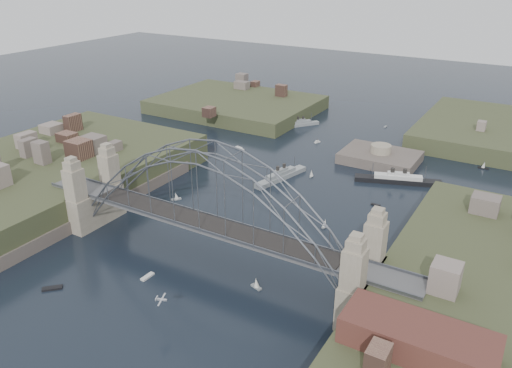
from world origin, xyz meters
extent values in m
plane|color=black|center=(0.00, 0.00, 0.00)|extent=(500.00, 500.00, 0.00)
cube|color=#555557|center=(0.00, 0.00, 8.00)|extent=(84.00, 6.00, 0.70)
cube|color=#4F535C|center=(0.00, -3.00, 8.55)|extent=(84.00, 0.25, 0.50)
cube|color=#4F535C|center=(0.00, 3.00, 8.55)|extent=(84.00, 0.25, 0.50)
cube|color=black|center=(0.00, 0.00, 8.55)|extent=(55.20, 5.20, 0.35)
cube|color=gray|center=(-31.50, -5.00, 8.85)|extent=(3.40, 3.40, 17.70)
cube|color=gray|center=(-31.50, 5.00, 8.85)|extent=(3.40, 3.40, 17.70)
cube|color=gray|center=(31.50, -5.00, 8.85)|extent=(3.40, 3.40, 17.70)
cube|color=gray|center=(31.50, 5.00, 8.85)|extent=(3.40, 3.40, 17.70)
cube|color=gray|center=(-31.50, 0.00, 4.00)|extent=(4.08, 13.80, 8.00)
cube|color=gray|center=(31.50, 0.00, 4.00)|extent=(4.08, 13.80, 8.00)
cube|color=#3A4024|center=(-58.00, 0.00, 2.00)|extent=(50.00, 90.00, 12.00)
cube|color=#544941|center=(-35.50, 0.00, 1.00)|extent=(6.00, 70.00, 4.00)
cube|color=#544941|center=(35.50, 0.00, 1.00)|extent=(6.00, 70.00, 4.00)
cube|color=#3A4024|center=(-55.00, 95.00, 0.50)|extent=(60.00, 45.00, 9.00)
cube|color=#544941|center=(12.00, 70.00, -0.50)|extent=(22.00, 16.00, 7.00)
cylinder|color=gray|center=(12.00, 70.00, 4.20)|extent=(6.00, 6.00, 2.40)
cube|color=#592D26|center=(44.00, -14.00, 10.00)|extent=(20.00, 8.00, 4.00)
cube|color=gray|center=(-7.28, 43.52, 0.42)|extent=(6.79, 18.98, 1.68)
cube|color=gray|center=(-7.28, 43.52, 1.68)|extent=(4.23, 10.55, 1.26)
cube|color=gray|center=(-7.28, 43.52, 2.63)|extent=(2.43, 4.92, 0.84)
cylinder|color=black|center=(-7.58, 42.23, 3.36)|extent=(0.91, 0.91, 1.68)
cylinder|color=black|center=(-6.97, 44.81, 3.36)|extent=(0.91, 0.91, 1.68)
cylinder|color=#4F535C|center=(-8.58, 38.00, 3.15)|extent=(0.17, 0.17, 4.20)
cylinder|color=#4F535C|center=(-5.97, 49.04, 3.15)|extent=(0.17, 0.17, 4.20)
cube|color=gray|center=(-24.05, 89.81, 0.36)|extent=(10.19, 12.47, 1.42)
cube|color=gray|center=(-24.05, 89.81, 1.42)|extent=(5.92, 7.10, 1.07)
cube|color=gray|center=(-24.05, 89.81, 2.22)|extent=(3.01, 3.47, 0.71)
cylinder|color=black|center=(-24.65, 89.02, 2.84)|extent=(0.70, 0.70, 1.42)
cylinder|color=black|center=(-23.44, 90.60, 2.84)|extent=(0.70, 0.70, 1.42)
cylinder|color=#4F535C|center=(-26.64, 86.43, 2.66)|extent=(0.14, 0.14, 3.55)
cylinder|color=#4F535C|center=(-21.45, 93.20, 2.66)|extent=(0.14, 0.14, 3.55)
cube|color=black|center=(21.10, 57.62, 0.42)|extent=(22.68, 10.61, 1.67)
cube|color=silver|center=(21.10, 57.62, 1.67)|extent=(12.68, 6.42, 1.25)
cube|color=silver|center=(21.10, 57.62, 2.61)|extent=(5.98, 3.54, 0.83)
cylinder|color=black|center=(19.59, 57.09, 3.34)|extent=(1.13, 1.13, 1.67)
cylinder|color=black|center=(22.61, 58.16, 3.34)|extent=(1.13, 1.13, 1.67)
cylinder|color=#4F535C|center=(14.61, 55.33, 3.13)|extent=(0.17, 0.17, 4.17)
cylinder|color=#4F535C|center=(27.59, 59.92, 3.13)|extent=(0.17, 0.17, 4.17)
cube|color=silver|center=(4.95, -20.17, 5.24)|extent=(1.71, 0.90, 0.30)
cube|color=silver|center=(4.95, -20.17, 5.29)|extent=(1.49, 3.30, 0.06)
cube|color=silver|center=(4.15, -20.48, 5.40)|extent=(0.54, 1.06, 0.38)
cube|color=silver|center=(-23.71, 18.47, 0.15)|extent=(2.15, 2.48, 0.45)
cylinder|color=#4F535C|center=(-23.71, 18.47, 1.20)|extent=(0.08, 0.08, 2.20)
cone|color=silver|center=(-23.71, 18.47, 1.20)|extent=(1.55, 1.59, 1.92)
cube|color=silver|center=(14.31, 24.35, 0.15)|extent=(0.96, 1.68, 0.45)
cylinder|color=#4F535C|center=(14.31, 24.35, 1.20)|extent=(0.08, 0.08, 2.20)
cone|color=silver|center=(14.31, 24.35, 1.20)|extent=(1.31, 1.47, 1.92)
cube|color=silver|center=(-6.86, -11.03, 0.15)|extent=(1.05, 2.97, 0.45)
cube|color=silver|center=(20.52, 41.17, 0.15)|extent=(2.34, 0.87, 0.45)
cube|color=silver|center=(-30.09, 57.81, 0.15)|extent=(4.07, 2.47, 0.45)
cube|color=silver|center=(-30.09, 57.81, 0.55)|extent=(2.54, 1.78, 0.40)
cylinder|color=black|center=(-30.09, 57.81, 1.00)|extent=(0.16, 0.16, 0.70)
cube|color=silver|center=(-0.66, 49.20, 0.15)|extent=(0.58, 1.53, 0.45)
cylinder|color=#4F535C|center=(-0.66, 49.20, 1.20)|extent=(0.08, 0.08, 2.20)
cone|color=silver|center=(-0.66, 49.20, 1.20)|extent=(1.07, 1.30, 1.92)
cube|color=silver|center=(-11.22, 76.26, 0.15)|extent=(1.51, 2.25, 0.45)
cube|color=silver|center=(-11.22, 76.26, 0.55)|extent=(1.07, 1.42, 0.40)
cylinder|color=black|center=(-11.22, 76.26, 1.00)|extent=(0.16, 0.16, 0.70)
cube|color=silver|center=(25.21, 17.06, 0.15)|extent=(2.08, 2.73, 0.45)
cube|color=silver|center=(-19.44, -22.86, 0.15)|extent=(3.34, 3.37, 0.45)
cube|color=silver|center=(2.89, 104.14, 0.15)|extent=(0.70, 1.74, 0.45)
cube|color=silver|center=(-45.44, 25.17, 0.15)|extent=(2.32, 2.02, 0.45)
cube|color=silver|center=(12.76, -3.29, 0.15)|extent=(2.43, 1.39, 0.45)
cylinder|color=#4F535C|center=(12.76, -3.29, 1.20)|extent=(0.08, 0.08, 2.20)
cone|color=silver|center=(12.76, -3.29, 1.20)|extent=(1.47, 1.31, 1.92)
cube|color=silver|center=(39.52, 80.25, 0.15)|extent=(3.03, 1.17, 0.45)
cylinder|color=#4F535C|center=(39.52, 80.25, 1.20)|extent=(0.08, 0.08, 2.20)
cone|color=silver|center=(39.52, 80.25, 1.20)|extent=(1.30, 1.08, 1.92)
camera|label=1|loc=(52.69, -70.36, 55.98)|focal=35.70mm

